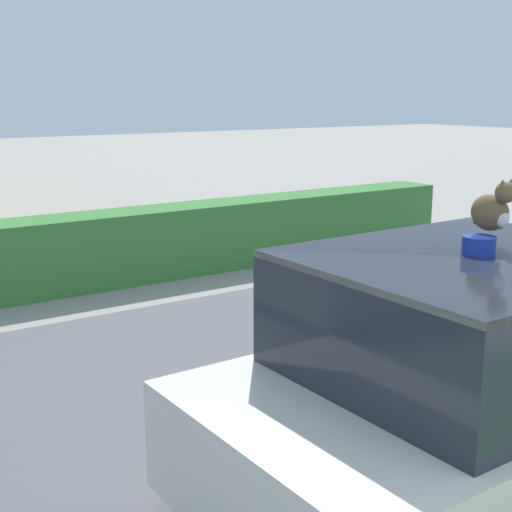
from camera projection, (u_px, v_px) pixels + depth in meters
name	position (u px, v px, depth m)	size (l,w,h in m)	color
road_strip	(253.00, 419.00, 5.35)	(28.00, 6.12, 0.01)	#5B5B60
garden_hedge	(117.00, 248.00, 9.13)	(10.84, 0.70, 0.92)	#3D7F38
police_car	(487.00, 378.00, 4.31)	(3.89, 1.89, 1.59)	black
cat	(493.00, 209.00, 4.14)	(0.21, 0.35, 0.32)	brown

